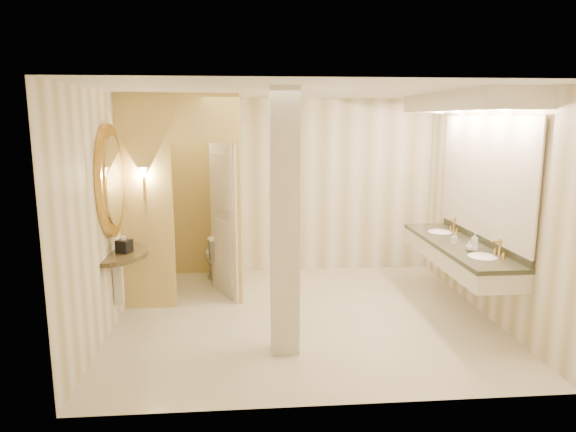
{
  "coord_description": "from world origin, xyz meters",
  "views": [
    {
      "loc": [
        -0.69,
        -5.93,
        2.39
      ],
      "look_at": [
        -0.18,
        0.2,
        1.22
      ],
      "focal_mm": 32.0,
      "sensor_mm": 36.0,
      "label": 1
    }
  ],
  "objects": [
    {
      "name": "floor",
      "position": [
        0.0,
        0.0,
        0.0
      ],
      "size": [
        4.5,
        4.5,
        0.0
      ],
      "primitive_type": "plane",
      "color": "silver",
      "rests_on": "ground"
    },
    {
      "name": "ceiling",
      "position": [
        0.0,
        0.0,
        2.7
      ],
      "size": [
        4.5,
        4.5,
        0.0
      ],
      "primitive_type": "plane",
      "rotation": [
        3.14,
        0.0,
        0.0
      ],
      "color": "silver",
      "rests_on": "wall_back"
    },
    {
      "name": "wall_back",
      "position": [
        0.0,
        2.0,
        1.35
      ],
      "size": [
        4.5,
        0.02,
        2.7
      ],
      "primitive_type": "cube",
      "color": "white",
      "rests_on": "floor"
    },
    {
      "name": "wall_front",
      "position": [
        0.0,
        -2.0,
        1.35
      ],
      "size": [
        4.5,
        0.02,
        2.7
      ],
      "primitive_type": "cube",
      "color": "white",
      "rests_on": "floor"
    },
    {
      "name": "wall_left",
      "position": [
        -2.25,
        0.0,
        1.35
      ],
      "size": [
        0.02,
        4.0,
        2.7
      ],
      "primitive_type": "cube",
      "color": "white",
      "rests_on": "floor"
    },
    {
      "name": "wall_right",
      "position": [
        2.25,
        0.0,
        1.35
      ],
      "size": [
        0.02,
        4.0,
        2.7
      ],
      "primitive_type": "cube",
      "color": "white",
      "rests_on": "floor"
    },
    {
      "name": "toilet_closet",
      "position": [
        -1.13,
        0.97,
        1.39
      ],
      "size": [
        1.5,
        1.55,
        2.7
      ],
      "color": "#E4D177",
      "rests_on": "floor"
    },
    {
      "name": "wall_sconce",
      "position": [
        -1.93,
        0.43,
        1.73
      ],
      "size": [
        0.14,
        0.14,
        0.42
      ],
      "color": "gold",
      "rests_on": "toilet_closet"
    },
    {
      "name": "vanity",
      "position": [
        1.98,
        0.07,
        1.63
      ],
      "size": [
        0.75,
        2.56,
        2.09
      ],
      "color": "beige",
      "rests_on": "floor"
    },
    {
      "name": "console_shelf",
      "position": [
        -2.21,
        -0.03,
        1.34
      ],
      "size": [
        0.99,
        0.99,
        1.94
      ],
      "color": "black",
      "rests_on": "floor"
    },
    {
      "name": "pillar",
      "position": [
        -0.3,
        -0.9,
        1.35
      ],
      "size": [
        0.28,
        0.28,
        2.7
      ],
      "primitive_type": "cube",
      "color": "beige",
      "rests_on": "floor"
    },
    {
      "name": "tissue_box",
      "position": [
        -2.09,
        -0.05,
        0.95
      ],
      "size": [
        0.19,
        0.19,
        0.15
      ],
      "primitive_type": "cube",
      "rotation": [
        0.0,
        0.0,
        -0.38
      ],
      "color": "black",
      "rests_on": "console_shelf"
    },
    {
      "name": "toilet",
      "position": [
        -1.1,
        1.47,
        0.38
      ],
      "size": [
        0.63,
        0.84,
        0.77
      ],
      "primitive_type": "imported",
      "rotation": [
        0.0,
        0.0,
        3.44
      ],
      "color": "white",
      "rests_on": "floor"
    },
    {
      "name": "soap_bottle_a",
      "position": [
        1.87,
        0.02,
        0.94
      ],
      "size": [
        0.08,
        0.08,
        0.14
      ],
      "primitive_type": "imported",
      "rotation": [
        0.0,
        0.0,
        -0.3
      ],
      "color": "beige",
      "rests_on": "vanity"
    },
    {
      "name": "soap_bottle_b",
      "position": [
        1.91,
        -0.32,
        0.93
      ],
      "size": [
        0.09,
        0.09,
        0.11
      ],
      "primitive_type": "imported",
      "rotation": [
        0.0,
        0.0,
        0.05
      ],
      "color": "silver",
      "rests_on": "vanity"
    },
    {
      "name": "soap_bottle_c",
      "position": [
        1.96,
        -0.33,
        0.99
      ],
      "size": [
        0.09,
        0.09,
        0.22
      ],
      "primitive_type": "imported",
      "rotation": [
        0.0,
        0.0,
        -0.06
      ],
      "color": "#C6B28C",
      "rests_on": "vanity"
    }
  ]
}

